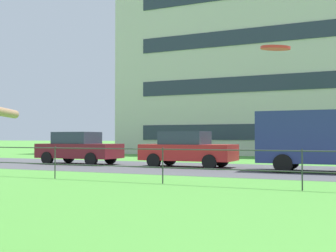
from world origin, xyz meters
name	(u,v)px	position (x,y,z in m)	size (l,w,h in m)	color
street_strip	(274,171)	(0.00, 19.50, 0.00)	(80.00, 7.15, 0.01)	#4C4C51
park_fence	(228,161)	(0.00, 13.41, 0.67)	(33.36, 0.04, 1.00)	#333833
frisbee	(275,48)	(2.54, 6.55, 2.09)	(0.38, 0.38, 0.05)	red
car_maroon_center	(79,148)	(-9.32, 19.77, 0.78)	(4.00, 1.82, 1.54)	maroon
car_red_far_right	(187,149)	(-3.76, 19.91, 0.78)	(4.01, 1.83, 1.54)	red
panel_van_right	(329,138)	(2.02, 19.45, 1.27)	(5.03, 2.16, 2.24)	navy
apartment_building_background	(335,24)	(1.01, 38.97, 10.16)	(32.10, 13.83, 20.32)	beige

